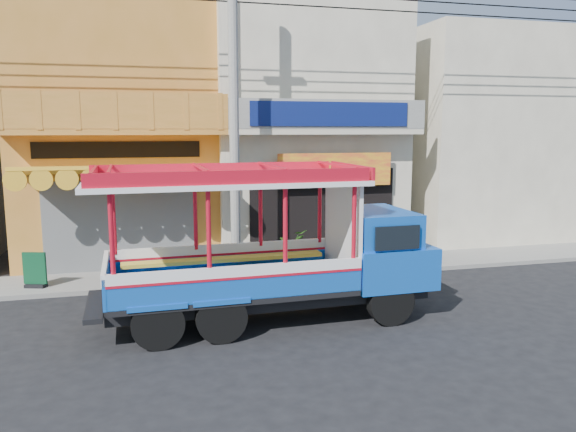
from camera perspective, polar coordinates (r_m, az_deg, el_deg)
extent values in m
plane|color=black|center=(12.58, 1.80, -10.30)|extent=(90.00, 90.00, 0.00)
cube|color=slate|center=(16.28, -2.17, -5.61)|extent=(30.00, 2.00, 0.12)
cube|color=#B87829|center=(19.41, -16.60, 8.12)|extent=(6.00, 6.00, 8.00)
cube|color=#595B5E|center=(16.62, -16.55, -0.95)|extent=(4.20, 0.10, 2.60)
cube|color=orange|center=(15.70, -16.90, 4.55)|extent=(5.20, 1.50, 0.31)
cube|color=#B87829|center=(16.06, -17.01, 8.21)|extent=(6.00, 0.70, 0.18)
cube|color=#B87829|center=(15.77, -17.14, 10.20)|extent=(6.00, 0.12, 0.95)
cube|color=black|center=(16.39, -16.88, 6.47)|extent=(4.50, 0.04, 0.45)
cube|color=#BFB49C|center=(19.82, -17.16, 20.11)|extent=(6.00, 6.00, 0.24)
cube|color=#BFB49C|center=(20.12, 0.92, 8.50)|extent=(6.00, 6.00, 8.00)
cube|color=black|center=(17.43, 3.54, 0.18)|extent=(4.60, 0.12, 2.80)
cube|color=yellow|center=(17.11, 4.83, 4.72)|extent=(3.60, 0.05, 1.00)
cube|color=#BFB49C|center=(16.92, 3.97, 8.58)|extent=(6.00, 0.70, 0.18)
cube|color=gray|center=(16.64, 4.32, 10.29)|extent=(6.00, 0.12, 0.85)
cube|color=navy|center=(16.57, 4.40, 10.30)|extent=(4.80, 0.06, 0.70)
cube|color=gray|center=(20.52, 0.95, 20.08)|extent=(6.00, 6.00, 0.24)
cube|color=#BFB49C|center=(16.42, -6.35, 8.37)|extent=(0.35, 0.30, 8.00)
cube|color=#BFB49C|center=(23.00, 18.13, 7.61)|extent=(6.00, 6.00, 7.60)
cylinder|color=gray|center=(14.89, -5.51, 10.26)|extent=(0.26, 0.26, 9.00)
cylinder|color=black|center=(15.41, -1.75, 20.74)|extent=(28.00, 0.04, 0.04)
cylinder|color=black|center=(12.20, 10.36, -8.57)|extent=(1.01, 0.31, 1.00)
cylinder|color=black|center=(13.86, 6.85, -6.37)|extent=(1.01, 0.31, 1.00)
cylinder|color=black|center=(11.14, -6.79, -10.20)|extent=(1.01, 0.31, 1.00)
cylinder|color=black|center=(12.93, -8.18, -7.51)|extent=(1.01, 0.31, 1.00)
cylinder|color=black|center=(11.02, -13.08, -10.58)|extent=(1.01, 0.31, 1.00)
cylinder|color=black|center=(12.84, -13.55, -7.80)|extent=(1.01, 0.31, 1.00)
cube|color=black|center=(12.22, -1.92, -7.91)|extent=(6.78, 1.84, 0.28)
cube|color=blue|center=(12.94, 9.36, -4.55)|extent=(1.86, 2.25, 0.90)
cube|color=blue|center=(12.72, 8.84, -1.08)|extent=(1.46, 2.07, 0.75)
cube|color=black|center=(13.04, 11.64, -1.14)|extent=(0.11, 1.76, 0.55)
cube|color=black|center=(12.00, -5.78, -7.27)|extent=(5.02, 2.34, 0.12)
cube|color=blue|center=(10.90, -4.80, -7.01)|extent=(4.96, 0.22, 0.60)
cube|color=white|center=(10.83, -4.82, -5.63)|extent=(4.96, 0.23, 0.22)
cube|color=blue|center=(12.93, -6.66, -4.50)|extent=(4.96, 0.22, 0.60)
cube|color=white|center=(12.87, -6.68, -3.33)|extent=(4.96, 0.23, 0.22)
cylinder|color=red|center=(10.48, -17.49, -1.84)|extent=(0.09, 0.09, 1.60)
cylinder|color=red|center=(12.54, -17.29, -0.13)|extent=(0.09, 0.09, 1.60)
cube|color=white|center=(12.42, 5.56, -1.37)|extent=(0.14, 2.03, 2.26)
cube|color=white|center=(11.56, -6.45, 3.50)|extent=(5.63, 2.61, 0.10)
cube|color=red|center=(11.55, -6.46, 4.39)|extent=(5.42, 2.50, 0.26)
cube|color=black|center=(15.81, -24.23, -6.45)|extent=(0.56, 0.41, 0.09)
cube|color=#0B3F22|center=(15.71, -24.34, -4.85)|extent=(0.58, 0.25, 0.82)
imported|color=#2B5E1A|center=(16.56, 0.14, -3.25)|extent=(1.26, 1.23, 1.07)
imported|color=#2B5E1A|center=(17.12, 10.73, -3.23)|extent=(0.65, 0.66, 0.93)
imported|color=#2B5E1A|center=(17.39, 7.11, -3.03)|extent=(0.68, 0.68, 0.89)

